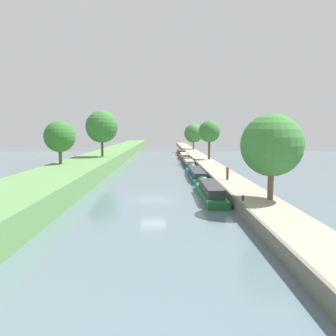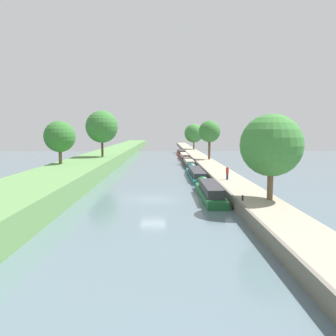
% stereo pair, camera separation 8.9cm
% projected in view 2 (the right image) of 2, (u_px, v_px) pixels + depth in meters
% --- Properties ---
extents(ground_plane, '(160.00, 160.00, 0.00)m').
position_uv_depth(ground_plane, '(153.00, 200.00, 34.47)').
color(ground_plane, slate).
extents(left_grassy_bank, '(7.64, 260.00, 2.19)m').
position_uv_depth(left_grassy_bank, '(40.00, 189.00, 34.22)').
color(left_grassy_bank, '#5B894C').
rests_on(left_grassy_bank, ground_plane).
extents(right_towpath, '(3.74, 260.00, 1.02)m').
position_uv_depth(right_towpath, '(245.00, 194.00, 34.53)').
color(right_towpath, '#9E937F').
rests_on(right_towpath, ground_plane).
extents(stone_quay, '(0.25, 260.00, 1.07)m').
position_uv_depth(stone_quay, '(226.00, 194.00, 34.51)').
color(stone_quay, '#6B665B').
rests_on(stone_quay, ground_plane).
extents(narrowboat_green, '(1.95, 12.69, 2.12)m').
position_uv_depth(narrowboat_green, '(209.00, 191.00, 35.96)').
color(narrowboat_green, '#1E6033').
rests_on(narrowboat_green, ground_plane).
extents(narrowboat_teal, '(2.05, 16.49, 1.99)m').
position_uv_depth(narrowboat_teal, '(196.00, 173.00, 51.38)').
color(narrowboat_teal, '#195B60').
rests_on(narrowboat_teal, ground_plane).
extents(narrowboat_black, '(1.82, 15.06, 1.83)m').
position_uv_depth(narrowboat_black, '(188.00, 163.00, 67.95)').
color(narrowboat_black, black).
rests_on(narrowboat_black, ground_plane).
extents(narrowboat_maroon, '(1.82, 15.21, 1.94)m').
position_uv_depth(narrowboat_maroon, '(184.00, 156.00, 83.54)').
color(narrowboat_maroon, maroon).
rests_on(narrowboat_maroon, ground_plane).
extents(narrowboat_red, '(1.96, 13.46, 1.98)m').
position_uv_depth(narrowboat_red, '(181.00, 153.00, 98.60)').
color(narrowboat_red, maroon).
rests_on(narrowboat_red, ground_plane).
extents(tree_rightbank_near, '(5.28, 5.28, 7.30)m').
position_uv_depth(tree_rightbank_near, '(271.00, 145.00, 28.89)').
color(tree_rightbank_near, brown).
rests_on(tree_rightbank_near, right_towpath).
extents(tree_rightbank_midnear, '(4.40, 4.40, 7.85)m').
position_uv_depth(tree_rightbank_midnear, '(210.00, 132.00, 69.52)').
color(tree_rightbank_midnear, brown).
rests_on(tree_rightbank_midnear, right_towpath).
extents(tree_rightbank_midfar, '(5.89, 5.89, 7.91)m').
position_uv_depth(tree_rightbank_midfar, '(194.00, 133.00, 107.30)').
color(tree_rightbank_midfar, brown).
rests_on(tree_rightbank_midfar, right_towpath).
extents(tree_leftbank_downstream, '(5.69, 5.69, 8.20)m').
position_uv_depth(tree_leftbank_downstream, '(102.00, 127.00, 60.62)').
color(tree_leftbank_downstream, '#4C3828').
rests_on(tree_leftbank_downstream, left_grassy_bank).
extents(tree_leftbank_upstream, '(4.37, 4.37, 6.05)m').
position_uv_depth(tree_leftbank_upstream, '(60.00, 137.00, 48.00)').
color(tree_leftbank_upstream, brown).
rests_on(tree_leftbank_upstream, left_grassy_bank).
extents(person_walking, '(0.34, 0.34, 1.66)m').
position_uv_depth(person_walking, '(227.00, 172.00, 41.11)').
color(person_walking, '#282D42').
rests_on(person_walking, right_towpath).
extents(mooring_bollard_near, '(0.16, 0.16, 0.45)m').
position_uv_depth(mooring_bollard_near, '(243.00, 198.00, 28.96)').
color(mooring_bollard_near, black).
rests_on(mooring_bollard_near, right_towpath).
extents(mooring_bollard_far, '(0.16, 0.16, 0.45)m').
position_uv_depth(mooring_bollard_far, '(186.00, 149.00, 104.31)').
color(mooring_bollard_far, black).
rests_on(mooring_bollard_far, right_towpath).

